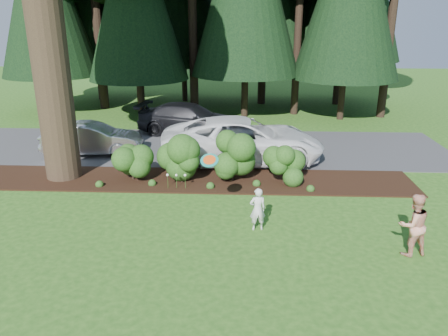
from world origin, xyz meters
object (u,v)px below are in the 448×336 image
Objects in this scene: car_white_suv at (243,140)px; child at (258,209)px; adult at (413,225)px; frisbee at (209,160)px; car_silver_wagon at (92,139)px; car_dark_suv at (189,119)px.

car_white_suv is 5.24× the size of child.
adult is 3.12× the size of frisbee.
car_silver_wagon is 2.55× the size of adult.
car_silver_wagon is 0.64× the size of car_white_suv.
car_silver_wagon is at bearing 79.13° from car_white_suv.
car_silver_wagon is 6.41m from car_white_suv.
child is at bearing 179.64° from car_white_suv.
frisbee reaches higher than adult.
car_dark_suv is at bearing -72.94° from adult.
frisbee reaches higher than car_white_suv.
car_silver_wagon is at bearing 144.08° from car_dark_suv.
child is 0.76× the size of adult.
car_white_suv is at bearing -96.13° from child.
child is at bearing -31.03° from adult.
car_white_suv is 5.94m from child.
car_silver_wagon is 5.18m from car_dark_suv.
frisbee is at bearing -30.86° from adult.
frisbee is (-5.09, 1.55, 1.07)m from adult.
car_white_suv is at bearing -73.34° from adult.
frisbee reaches higher than child.
frisbee is at bearing -160.27° from car_dark_suv.
car_white_suv is 12.48× the size of frisbee.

